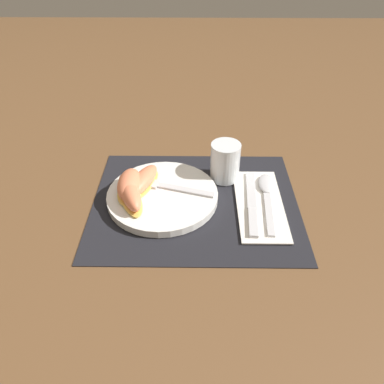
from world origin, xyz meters
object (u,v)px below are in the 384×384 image
(knife, at_px, (254,204))
(citrus_wedge_1, at_px, (131,185))
(citrus_wedge_0, at_px, (144,182))
(spoon, at_px, (268,191))
(citrus_wedge_2, at_px, (131,193))
(fork, at_px, (163,186))
(plate, at_px, (164,196))
(juice_glass, at_px, (227,164))

(knife, relative_size, citrus_wedge_1, 2.06)
(knife, relative_size, citrus_wedge_0, 1.58)
(spoon, xyz_separation_m, citrus_wedge_2, (-0.28, -0.04, 0.03))
(knife, height_order, fork, fork)
(citrus_wedge_1, height_order, citrus_wedge_2, citrus_wedge_1)
(citrus_wedge_2, bearing_deg, plate, 19.63)
(plate, height_order, citrus_wedge_1, citrus_wedge_1)
(juice_glass, height_order, citrus_wedge_1, juice_glass)
(juice_glass, relative_size, citrus_wedge_0, 0.66)
(knife, distance_m, fork, 0.19)
(juice_glass, bearing_deg, citrus_wedge_1, -158.84)
(citrus_wedge_0, xyz_separation_m, citrus_wedge_1, (-0.02, -0.02, 0.00))
(spoon, distance_m, citrus_wedge_0, 0.26)
(citrus_wedge_2, bearing_deg, citrus_wedge_0, 64.42)
(plate, bearing_deg, citrus_wedge_2, -160.37)
(knife, relative_size, citrus_wedge_2, 1.57)
(juice_glass, distance_m, fork, 0.15)
(citrus_wedge_0, distance_m, citrus_wedge_1, 0.03)
(fork, relative_size, citrus_wedge_0, 1.51)
(citrus_wedge_1, bearing_deg, citrus_wedge_0, 38.64)
(citrus_wedge_2, bearing_deg, knife, 0.48)
(juice_glass, distance_m, citrus_wedge_1, 0.21)
(juice_glass, height_order, fork, juice_glass)
(citrus_wedge_1, bearing_deg, fork, 18.27)
(citrus_wedge_0, bearing_deg, knife, -9.77)
(citrus_wedge_0, height_order, citrus_wedge_1, citrus_wedge_1)
(plate, height_order, citrus_wedge_0, citrus_wedge_0)
(plate, distance_m, fork, 0.02)
(spoon, relative_size, citrus_wedge_1, 1.94)
(citrus_wedge_1, relative_size, citrus_wedge_2, 0.76)
(fork, height_order, citrus_wedge_2, citrus_wedge_2)
(citrus_wedge_0, bearing_deg, citrus_wedge_1, -141.36)
(citrus_wedge_0, bearing_deg, plate, -23.21)
(plate, bearing_deg, citrus_wedge_0, 156.79)
(spoon, bearing_deg, fork, 179.50)
(juice_glass, relative_size, spoon, 0.44)
(citrus_wedge_1, bearing_deg, knife, -4.79)
(spoon, distance_m, fork, 0.22)
(juice_glass, relative_size, citrus_wedge_1, 0.86)
(plate, distance_m, citrus_wedge_2, 0.07)
(plate, height_order, knife, plate)
(juice_glass, bearing_deg, fork, -157.53)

